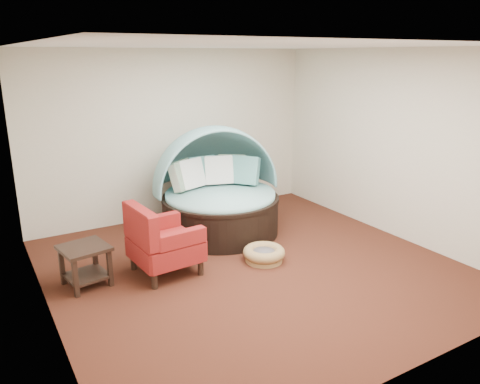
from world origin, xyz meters
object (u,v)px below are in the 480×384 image
red_armchair (161,242)px  canopy_daybed (218,184)px  side_table (85,260)px  pet_basket (264,254)px

red_armchair → canopy_daybed: bearing=32.1°
canopy_daybed → side_table: (-2.25, -0.82, -0.44)m
side_table → canopy_daybed: bearing=20.0°
canopy_daybed → red_armchair: size_ratio=2.25×
pet_basket → side_table: (-2.23, 0.53, 0.22)m
canopy_daybed → pet_basket: 1.50m
red_armchair → side_table: (-0.91, 0.17, -0.10)m
pet_basket → side_table: side_table is taller
canopy_daybed → pet_basket: size_ratio=3.02×
pet_basket → red_armchair: (-1.32, 0.36, 0.33)m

